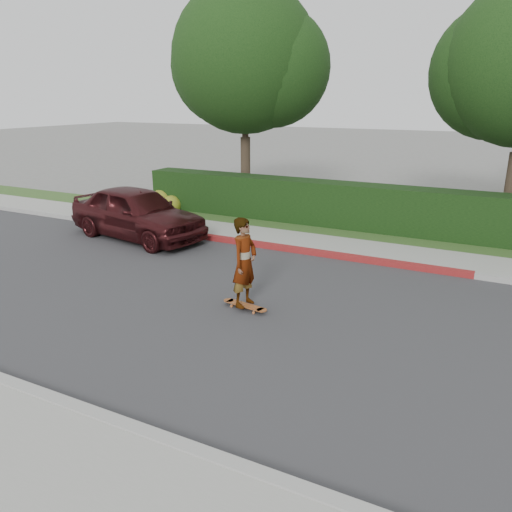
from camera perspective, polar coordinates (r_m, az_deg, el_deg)
The scene contains 13 objects.
ground at distance 9.26m, azimuth 15.53°, elevation -9.38°, with size 120.00×120.00×0.00m, color slate.
road at distance 9.26m, azimuth 15.54°, elevation -9.35°, with size 60.00×8.00×0.01m, color #2D2D30.
curb_near at distance 5.91m, azimuth 6.37°, elevation -25.58°, with size 60.00×0.20×0.15m, color #9E9E99.
curb_far at distance 13.00m, azimuth 19.33°, elevation -1.42°, with size 60.00×0.20×0.15m, color #9E9E99.
curb_red_section at distance 14.42m, azimuth -0.62°, elevation 1.47°, with size 12.00×0.21×0.15m, color maroon.
sidewalk_far at distance 13.86m, azimuth 19.87°, elevation -0.38°, with size 60.00×1.60×0.12m, color gray.
planting_strip at distance 15.39m, azimuth 20.68°, elevation 1.24°, with size 60.00×1.60×0.10m, color #2D4C1E.
hedge at distance 16.34m, azimuth 10.73°, elevation 5.53°, with size 15.00×1.00×1.50m, color black.
flowering_shrub at distance 19.15m, azimuth -10.37°, elevation 6.06°, with size 1.40×1.00×0.90m.
tree_left at distance 19.11m, azimuth -1.04°, elevation 21.18°, with size 5.99×5.21×8.00m.
skateboard at distance 10.14m, azimuth -1.28°, elevation -5.66°, with size 1.06×0.36×0.10m.
skateboarder at distance 9.82m, azimuth -1.32°, elevation -0.74°, with size 0.66×0.43×1.81m, color white.
car_maroon at distance 15.50m, azimuth -13.44°, elevation 4.85°, with size 1.87×4.64×1.58m, color #3E1316.
Camera 1 is at (1.40, -8.17, 4.12)m, focal length 35.00 mm.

